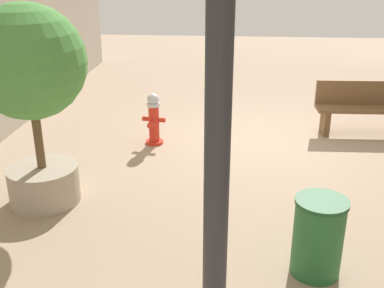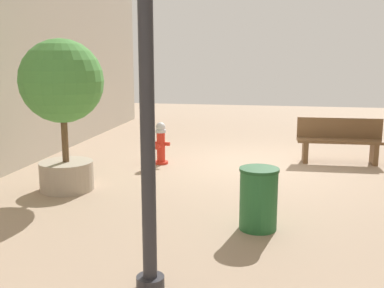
{
  "view_description": "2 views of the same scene",
  "coord_description": "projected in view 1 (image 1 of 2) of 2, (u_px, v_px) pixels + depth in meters",
  "views": [
    {
      "loc": [
        0.64,
        7.68,
        2.99
      ],
      "look_at": [
        1.14,
        1.71,
        0.58
      ],
      "focal_mm": 43.4,
      "sensor_mm": 36.0,
      "label": 1
    },
    {
      "loc": [
        -0.48,
        9.48,
        2.27
      ],
      "look_at": [
        0.91,
        2.07,
        0.8
      ],
      "focal_mm": 42.83,
      "sensor_mm": 36.0,
      "label": 2
    }
  ],
  "objects": [
    {
      "name": "fire_hydrant",
      "position": [
        154.0,
        119.0,
        7.88
      ],
      "size": [
        0.41,
        0.38,
        0.89
      ],
      "color": "red",
      "rests_on": "ground_plane"
    },
    {
      "name": "planter_tree",
      "position": [
        30.0,
        80.0,
        5.53
      ],
      "size": [
        1.38,
        1.38,
        2.54
      ],
      "color": "tan",
      "rests_on": "ground_plane"
    },
    {
      "name": "ground_plane",
      "position": [
        265.0,
        141.0,
        8.17
      ],
      "size": [
        23.4,
        23.4,
        0.0
      ],
      "primitive_type": "plane",
      "color": "tan"
    },
    {
      "name": "trash_bin",
      "position": [
        318.0,
        237.0,
        4.6
      ],
      "size": [
        0.52,
        0.52,
        0.83
      ],
      "color": "#266633",
      "rests_on": "ground_plane"
    },
    {
      "name": "street_lamp",
      "position": [
        220.0,
        10.0,
        2.15
      ],
      "size": [
        0.36,
        0.36,
        4.52
      ],
      "color": "#2D2D33",
      "rests_on": "ground_plane"
    },
    {
      "name": "bench_near",
      "position": [
        366.0,
        107.0,
        8.34
      ],
      "size": [
        1.79,
        0.5,
        0.95
      ],
      "color": "brown",
      "rests_on": "ground_plane"
    }
  ]
}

